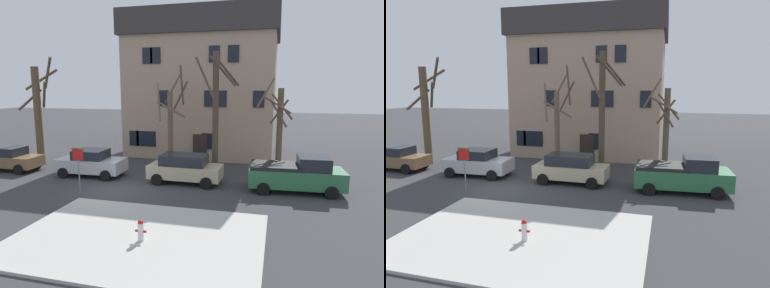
# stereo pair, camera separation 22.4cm
# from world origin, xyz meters

# --- Properties ---
(ground_plane) EXTENTS (120.00, 120.00, 0.00)m
(ground_plane) POSITION_xyz_m (0.00, 0.00, 0.00)
(ground_plane) COLOR #38383A
(sidewalk_slab) EXTENTS (9.37, 6.63, 0.12)m
(sidewalk_slab) POSITION_xyz_m (3.72, -5.27, 0.06)
(sidewalk_slab) COLOR #B7B5AD
(sidewalk_slab) RESTS_ON ground_plane
(building_main) EXTENTS (12.34, 8.97, 11.58)m
(building_main) POSITION_xyz_m (2.40, 12.54, 5.87)
(building_main) COLOR tan
(building_main) RESTS_ON ground_plane
(tree_bare_near) EXTENTS (2.94, 2.21, 7.80)m
(tree_bare_near) POSITION_xyz_m (-8.47, 4.85, 3.88)
(tree_bare_near) COLOR brown
(tree_bare_near) RESTS_ON ground_plane
(tree_bare_mid) EXTENTS (2.35, 2.53, 7.07)m
(tree_bare_mid) POSITION_xyz_m (1.52, 5.64, 3.23)
(tree_bare_mid) COLOR brown
(tree_bare_mid) RESTS_ON ground_plane
(tree_bare_far) EXTENTS (2.79, 1.96, 7.87)m
(tree_bare_far) POSITION_xyz_m (4.80, 4.78, 4.21)
(tree_bare_far) COLOR #4C3D2D
(tree_bare_far) RESTS_ON ground_plane
(tree_bare_end) EXTENTS (2.28, 2.53, 6.27)m
(tree_bare_end) POSITION_xyz_m (8.73, 5.62, 3.13)
(tree_bare_end) COLOR brown
(tree_bare_end) RESTS_ON ground_plane
(car_brown_sedan) EXTENTS (4.45, 2.00, 1.63)m
(car_brown_sedan) POSITION_xyz_m (-9.13, 2.36, 0.82)
(car_brown_sedan) COLOR brown
(car_brown_sedan) RESTS_ON ground_plane
(car_silver_sedan) EXTENTS (4.31, 2.22, 1.72)m
(car_silver_sedan) POSITION_xyz_m (-2.85, 2.45, 0.86)
(car_silver_sedan) COLOR #B7BABF
(car_silver_sedan) RESTS_ON ground_plane
(car_beige_wagon) EXTENTS (4.34, 2.09, 1.72)m
(car_beige_wagon) POSITION_xyz_m (3.41, 2.42, 0.90)
(car_beige_wagon) COLOR #C6B793
(car_beige_wagon) RESTS_ON ground_plane
(pickup_truck_green) EXTENTS (5.14, 2.52, 1.99)m
(pickup_truck_green) POSITION_xyz_m (9.77, 2.34, 0.96)
(pickup_truck_green) COLOR #2D6B42
(pickup_truck_green) RESTS_ON ground_plane
(fire_hydrant) EXTENTS (0.42, 0.22, 0.81)m
(fire_hydrant) POSITION_xyz_m (3.98, -5.62, 0.54)
(fire_hydrant) COLOR silver
(fire_hydrant) RESTS_ON sidewalk_slab
(street_sign_pole) EXTENTS (0.76, 0.07, 2.54)m
(street_sign_pole) POSITION_xyz_m (-1.37, -1.21, 1.79)
(street_sign_pole) COLOR slate
(street_sign_pole) RESTS_ON ground_plane
(bicycle_leaning) EXTENTS (1.71, 0.49, 1.03)m
(bicycle_leaning) POSITION_xyz_m (-4.25, 5.49, 0.37)
(bicycle_leaning) COLOR black
(bicycle_leaning) RESTS_ON ground_plane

